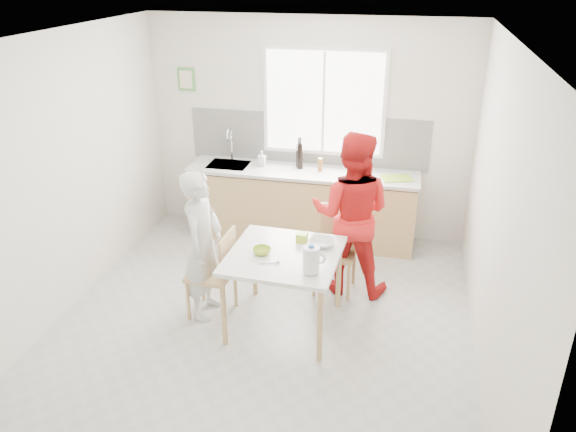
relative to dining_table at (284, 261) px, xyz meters
name	(u,v)px	position (x,y,z in m)	size (l,w,h in m)	color
ground	(262,325)	(-0.21, -0.07, -0.70)	(4.50, 4.50, 0.00)	#B7B7B2
room_shell	(259,167)	(-0.21, -0.07, 0.94)	(4.50, 4.50, 4.50)	silver
window	(324,103)	(-0.01, 2.16, 1.00)	(1.50, 0.06, 1.30)	white
backsplash	(307,139)	(-0.21, 2.17, 0.52)	(3.00, 0.02, 0.65)	white
picture_frame	(186,79)	(-1.76, 2.17, 1.20)	(0.22, 0.03, 0.28)	#4E9A46
kitchen_counter	(302,208)	(-0.21, 1.88, -0.28)	(2.84, 0.64, 1.37)	tan
dining_table	(284,261)	(0.00, 0.00, 0.00)	(1.06, 1.06, 0.78)	white
chair_left	(217,270)	(-0.68, 0.03, -0.20)	(0.44, 0.44, 0.91)	tan
chair_far	(337,245)	(0.39, 0.80, -0.19)	(0.44, 0.44, 0.92)	tan
person_white	(203,245)	(-0.81, 0.04, 0.06)	(0.55, 0.36, 1.51)	silver
person_red	(351,214)	(0.52, 0.81, 0.18)	(0.85, 0.66, 1.75)	red
bowl_green	(262,251)	(-0.20, -0.04, 0.11)	(0.17, 0.17, 0.05)	#98B429
bowl_white	(321,243)	(0.31, 0.24, 0.11)	(0.24, 0.24, 0.06)	silver
milk_jug	(312,259)	(0.31, -0.29, 0.22)	(0.20, 0.15, 0.26)	white
green_box	(302,237)	(0.11, 0.28, 0.13)	(0.10, 0.10, 0.09)	#ABCC2F
spoon	(269,263)	(-0.09, -0.22, 0.09)	(0.01, 0.01, 0.16)	#A5A5AA
cutting_board	(397,178)	(0.93, 1.84, 0.22)	(0.35, 0.25, 0.01)	#88B82A
wine_bottle_a	(300,156)	(-0.25, 1.94, 0.38)	(0.07, 0.07, 0.32)	black
wine_bottle_b	(299,155)	(-0.28, 1.99, 0.37)	(0.07, 0.07, 0.30)	black
jar_amber	(320,165)	(0.01, 1.91, 0.30)	(0.06, 0.06, 0.16)	#955920
soap_bottle	(262,158)	(-0.73, 1.94, 0.31)	(0.08, 0.09, 0.19)	#999999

